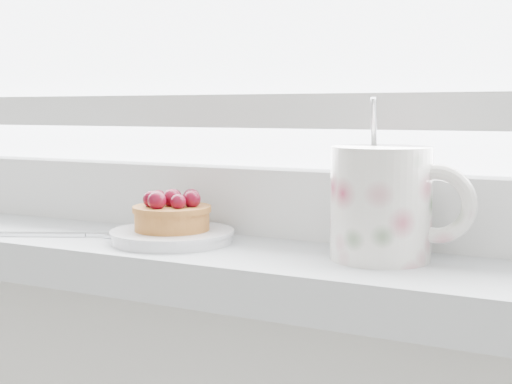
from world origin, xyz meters
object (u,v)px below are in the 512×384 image
Objects in this scene: saucer at (172,236)px; fork at (70,234)px; raspberry_tart at (172,213)px; floral_mug at (385,201)px.

fork is at bearing -168.39° from saucer.
fork is (-0.11, -0.02, -0.03)m from raspberry_tart.
fork is at bearing -173.21° from floral_mug.
floral_mug is at bearing 4.18° from raspberry_tart.
raspberry_tart reaches higher than saucer.
floral_mug reaches higher than fork.
floral_mug reaches higher than saucer.
raspberry_tart reaches higher than fork.
floral_mug is at bearing 4.18° from saucer.
saucer is at bearing 11.61° from fork.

